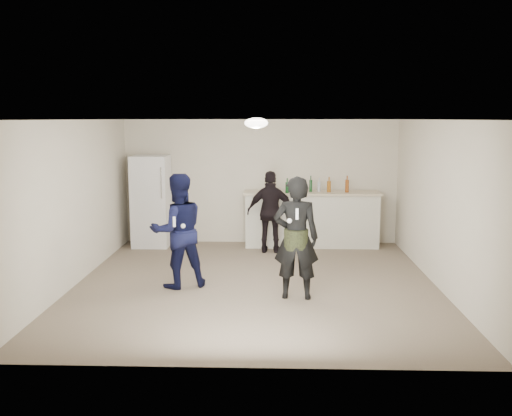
{
  "coord_description": "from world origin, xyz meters",
  "views": [
    {
      "loc": [
        0.29,
        -8.48,
        2.52
      ],
      "look_at": [
        0.0,
        0.2,
        1.15
      ],
      "focal_mm": 40.0,
      "sensor_mm": 36.0,
      "label": 1
    }
  ],
  "objects_px": {
    "shaker": "(270,188)",
    "spectator": "(271,212)",
    "counter": "(312,220)",
    "woman": "(296,238)",
    "fridge": "(151,201)",
    "man": "(178,231)"
  },
  "relations": [
    {
      "from": "man",
      "to": "fridge",
      "type": "bearing_deg",
      "value": -94.33
    },
    {
      "from": "shaker",
      "to": "spectator",
      "type": "distance_m",
      "value": 0.61
    },
    {
      "from": "woman",
      "to": "spectator",
      "type": "relative_size",
      "value": 1.12
    },
    {
      "from": "spectator",
      "to": "woman",
      "type": "bearing_deg",
      "value": 100.05
    },
    {
      "from": "counter",
      "to": "woman",
      "type": "height_order",
      "value": "woman"
    },
    {
      "from": "counter",
      "to": "spectator",
      "type": "height_order",
      "value": "spectator"
    },
    {
      "from": "shaker",
      "to": "spectator",
      "type": "height_order",
      "value": "spectator"
    },
    {
      "from": "man",
      "to": "woman",
      "type": "bearing_deg",
      "value": 140.05
    },
    {
      "from": "fridge",
      "to": "woman",
      "type": "height_order",
      "value": "fridge"
    },
    {
      "from": "shaker",
      "to": "man",
      "type": "relative_size",
      "value": 0.1
    },
    {
      "from": "counter",
      "to": "shaker",
      "type": "relative_size",
      "value": 15.29
    },
    {
      "from": "counter",
      "to": "shaker",
      "type": "bearing_deg",
      "value": -172.24
    },
    {
      "from": "fridge",
      "to": "man",
      "type": "relative_size",
      "value": 1.05
    },
    {
      "from": "fridge",
      "to": "spectator",
      "type": "relative_size",
      "value": 1.16
    },
    {
      "from": "counter",
      "to": "fridge",
      "type": "relative_size",
      "value": 1.44
    },
    {
      "from": "shaker",
      "to": "woman",
      "type": "bearing_deg",
      "value": -83.21
    },
    {
      "from": "counter",
      "to": "fridge",
      "type": "distance_m",
      "value": 3.2
    },
    {
      "from": "man",
      "to": "spectator",
      "type": "bearing_deg",
      "value": -145.16
    },
    {
      "from": "counter",
      "to": "spectator",
      "type": "xyz_separation_m",
      "value": [
        -0.8,
        -0.57,
        0.25
      ]
    },
    {
      "from": "man",
      "to": "spectator",
      "type": "relative_size",
      "value": 1.11
    },
    {
      "from": "woman",
      "to": "counter",
      "type": "bearing_deg",
      "value": -93.71
    },
    {
      "from": "fridge",
      "to": "shaker",
      "type": "height_order",
      "value": "fridge"
    }
  ]
}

